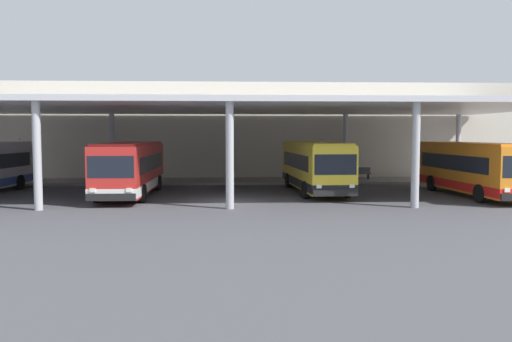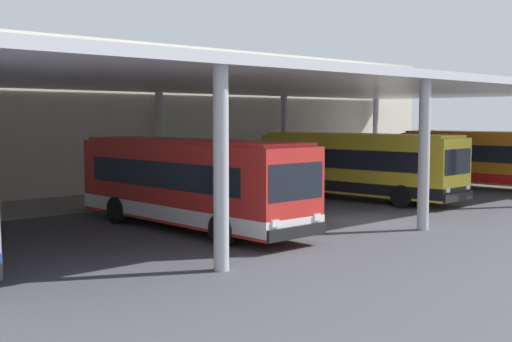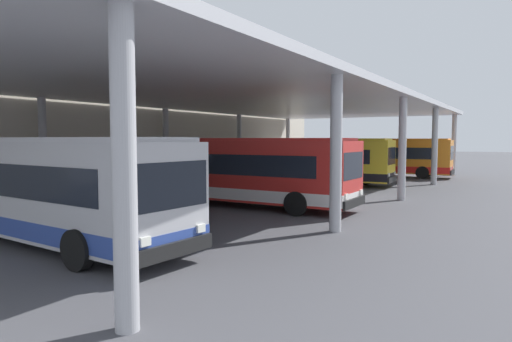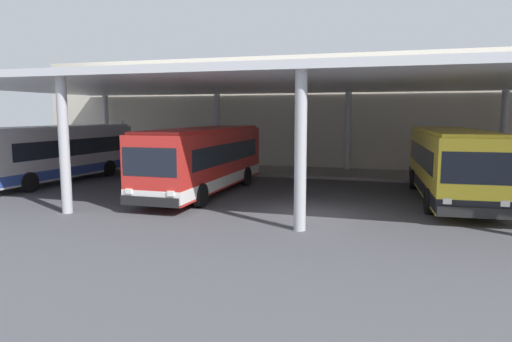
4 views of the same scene
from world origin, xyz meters
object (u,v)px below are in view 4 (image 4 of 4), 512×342
(bus_nearest_bay, at_px, (57,153))
(trash_bin, at_px, (482,169))
(bus_middle_bay, at_px, (450,164))
(banner_sign, at_px, (123,140))
(bus_second_bay, at_px, (204,159))

(bus_nearest_bay, distance_m, trash_bin, 24.43)
(bus_middle_bay, bearing_deg, bus_nearest_bay, -178.77)
(bus_middle_bay, relative_size, banner_sign, 3.33)
(bus_middle_bay, xyz_separation_m, banner_sign, (-20.74, 6.28, 0.32))
(bus_nearest_bay, distance_m, bus_middle_bay, 20.66)
(bus_second_bay, bearing_deg, bus_middle_bay, 7.20)
(bus_middle_bay, distance_m, banner_sign, 21.67)
(bus_second_bay, distance_m, banner_sign, 12.23)
(bus_nearest_bay, distance_m, banner_sign, 6.74)
(trash_bin, xyz_separation_m, banner_sign, (-23.31, -0.78, 1.30))
(bus_nearest_bay, height_order, bus_middle_bay, same)
(bus_second_bay, relative_size, bus_middle_bay, 0.99)
(bus_middle_bay, relative_size, trash_bin, 10.86)
(bus_nearest_bay, bearing_deg, bus_middle_bay, 1.23)
(bus_second_bay, xyz_separation_m, banner_sign, (-9.50, 7.70, 0.32))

